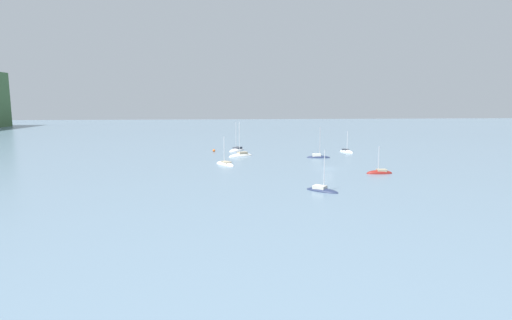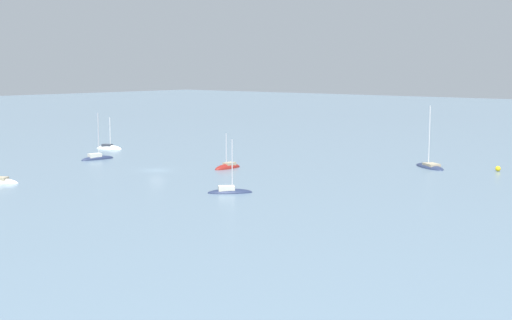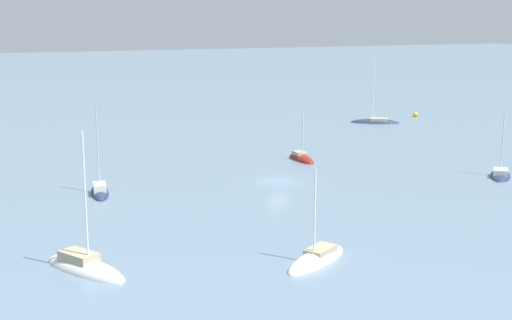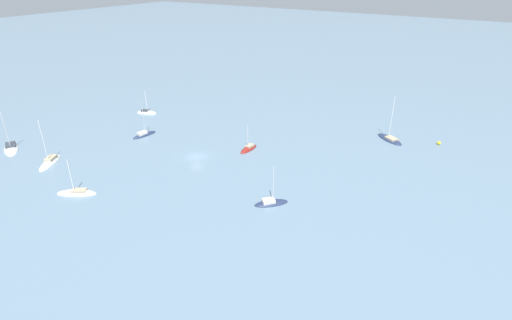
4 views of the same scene
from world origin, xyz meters
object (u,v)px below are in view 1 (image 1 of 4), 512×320
(sailboat_3, at_px, (379,173))
(sailboat_5, at_px, (322,190))
(sailboat_4, at_px, (225,164))
(sailboat_6, at_px, (346,152))
(sailboat_2, at_px, (318,157))
(mooring_buoy_0, at_px, (214,151))
(sailboat_7, at_px, (237,150))
(sailboat_0, at_px, (241,156))

(sailboat_3, relative_size, sailboat_5, 0.86)
(sailboat_3, bearing_deg, sailboat_4, -24.15)
(sailboat_3, height_order, sailboat_6, sailboat_6)
(sailboat_2, xyz_separation_m, sailboat_4, (-10.52, 26.90, -0.07))
(sailboat_6, relative_size, mooring_buoy_0, 8.85)
(sailboat_4, relative_size, sailboat_5, 1.00)
(sailboat_2, distance_m, mooring_buoy_0, 34.48)
(sailboat_2, distance_m, sailboat_7, 30.10)
(sailboat_3, xyz_separation_m, sailboat_6, (38.74, -5.14, 0.01))
(sailboat_2, xyz_separation_m, sailboat_5, (-43.06, 10.32, -0.02))
(sailboat_3, relative_size, sailboat_7, 0.68)
(sailboat_4, relative_size, sailboat_6, 1.05)
(sailboat_4, bearing_deg, mooring_buoy_0, -25.65)
(sailboat_7, bearing_deg, sailboat_4, 20.07)
(sailboat_0, xyz_separation_m, mooring_buoy_0, (11.57, 7.97, 0.31))
(sailboat_0, distance_m, sailboat_5, 50.00)
(sailboat_6, relative_size, sailboat_7, 0.75)
(sailboat_0, relative_size, sailboat_5, 1.38)
(sailboat_0, height_order, sailboat_4, sailboat_0)
(sailboat_0, bearing_deg, sailboat_6, 161.68)
(sailboat_2, relative_size, sailboat_3, 1.38)
(sailboat_6, bearing_deg, sailboat_0, -102.10)
(sailboat_6, distance_m, mooring_buoy_0, 42.48)
(sailboat_2, relative_size, sailboat_5, 1.19)
(sailboat_7, height_order, mooring_buoy_0, sailboat_7)
(mooring_buoy_0, bearing_deg, sailboat_7, -68.71)
(sailboat_5, relative_size, mooring_buoy_0, 9.32)
(sailboat_3, xyz_separation_m, mooring_buoy_0, (43.95, 37.03, 0.35))
(sailboat_4, height_order, sailboat_5, sailboat_5)
(sailboat_6, xyz_separation_m, sailboat_7, (8.12, 34.68, 0.01))
(sailboat_5, bearing_deg, mooring_buoy_0, 151.08)
(sailboat_0, height_order, sailboat_3, sailboat_0)
(sailboat_0, height_order, sailboat_6, sailboat_0)
(sailboat_2, bearing_deg, sailboat_0, 174.77)
(sailboat_4, height_order, sailboat_6, sailboat_4)
(sailboat_6, height_order, sailboat_7, sailboat_7)
(sailboat_3, distance_m, mooring_buoy_0, 57.47)
(sailboat_5, bearing_deg, sailboat_4, 160.05)
(sailboat_3, height_order, mooring_buoy_0, sailboat_3)
(sailboat_0, bearing_deg, sailboat_2, 136.88)
(sailboat_3, bearing_deg, sailboat_7, -56.34)
(sailboat_0, distance_m, sailboat_2, 22.64)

